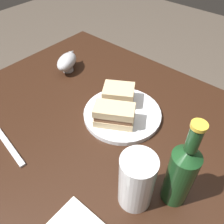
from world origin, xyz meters
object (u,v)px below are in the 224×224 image
Objects in this scene: fork at (9,146)px; cider_bottle at (181,173)px; sandwich_half_right at (114,115)px; gravy_boat at (67,61)px; pint_glass at (136,184)px; plate at (122,114)px; sandwich_half_left at (119,95)px.

cider_bottle is at bearing -149.69° from fork.
sandwich_half_right reaches higher than gravy_boat.
gravy_boat is at bearing 153.91° from pint_glass.
plate is 0.07m from sandwich_half_right.
gravy_boat reaches higher than plate.
plate is 1.87× the size of gravy_boat.
fork is (-0.17, -0.32, -0.00)m from plate.
sandwich_half_left is (-0.04, 0.03, 0.04)m from plate.
pint_glass is 0.87× the size of fork.
pint_glass is 0.61× the size of cider_bottle.
gravy_boat is at bearing 162.08° from cider_bottle.
sandwich_half_left is at bearing 151.94° from cider_bottle.
gravy_boat is at bearing 169.76° from plate.
plate is 0.07m from sandwich_half_left.
plate is at bearing -110.36° from fork.
gravy_boat is 0.75× the size of fork.
pint_glass is 0.10m from cider_bottle.
pint_glass is (0.19, -0.15, 0.02)m from sandwich_half_right.
sandwich_half_right is at bearing 162.47° from cider_bottle.
plate is 1.99× the size of sandwich_half_left.
plate is 0.32m from cider_bottle.
gravy_boat reaches higher than fork.
gravy_boat is 0.64m from cider_bottle.
plate is 1.63× the size of pint_glass.
gravy_boat is (-0.54, 0.26, -0.03)m from pint_glass.
cider_bottle is (0.60, -0.20, 0.06)m from gravy_boat.
plate is at bearing 153.38° from cider_bottle.
pint_glass reaches higher than fork.
sandwich_half_left reaches higher than fork.
pint_glass reaches higher than sandwich_half_right.
pint_glass is (0.24, -0.23, 0.02)m from sandwich_half_left.
plate is at bearing 99.97° from sandwich_half_right.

